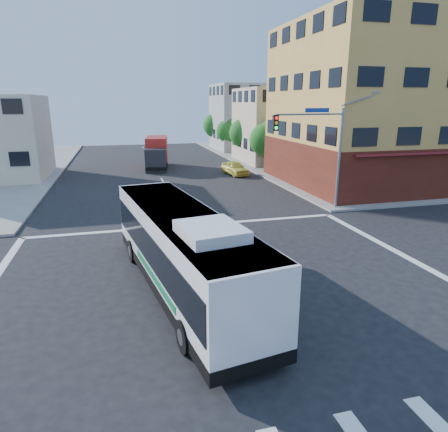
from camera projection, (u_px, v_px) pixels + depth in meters
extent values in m
plane|color=black|center=(230.00, 294.00, 15.86)|extent=(120.00, 120.00, 0.00)
cube|color=gray|center=(401.00, 155.00, 56.89)|extent=(50.00, 50.00, 0.15)
cube|color=gold|center=(389.00, 106.00, 35.99)|extent=(18.00, 15.00, 14.00)
cube|color=#5A2014|center=(383.00, 161.00, 37.37)|extent=(18.09, 15.08, 4.00)
cube|color=maroon|center=(443.00, 153.00, 30.33)|extent=(16.00, 1.60, 0.51)
cube|color=#C0B093|center=(288.00, 125.00, 50.37)|extent=(12.00, 10.00, 9.00)
cube|color=#A0A09B|center=(253.00, 117.00, 63.25)|extent=(12.00, 10.00, 10.00)
cylinder|color=gray|center=(339.00, 160.00, 27.56)|extent=(0.18, 0.18, 7.00)
cylinder|color=gray|center=(310.00, 114.00, 25.87)|extent=(5.01, 0.62, 0.12)
cube|color=black|center=(275.00, 123.00, 25.17)|extent=(0.32, 0.30, 1.00)
sphere|color=#FF0C0C|center=(277.00, 118.00, 24.93)|extent=(0.20, 0.20, 0.20)
sphere|color=yellow|center=(276.00, 123.00, 25.01)|extent=(0.20, 0.20, 0.20)
sphere|color=#19FF33|center=(276.00, 128.00, 25.09)|extent=(0.20, 0.20, 0.20)
cube|color=navy|center=(317.00, 110.00, 25.97)|extent=(1.80, 0.22, 0.28)
cube|color=gray|center=(375.00, 92.00, 27.16)|extent=(0.50, 0.22, 0.14)
cylinder|color=#342413|center=(265.00, 162.00, 44.50)|extent=(0.28, 0.28, 1.92)
sphere|color=#1A5A19|center=(266.00, 140.00, 43.84)|extent=(3.60, 3.60, 3.60)
sphere|color=#1A5A19|center=(270.00, 132.00, 43.41)|extent=(2.52, 2.52, 2.52)
cylinder|color=#342413|center=(244.00, 153.00, 51.93)|extent=(0.28, 0.28, 1.99)
sphere|color=#1A5A19|center=(244.00, 133.00, 51.24)|extent=(3.80, 3.80, 3.80)
sphere|color=#1A5A19|center=(248.00, 126.00, 50.80)|extent=(2.66, 2.66, 2.66)
cylinder|color=#342413|center=(228.00, 147.00, 59.39)|extent=(0.28, 0.28, 1.89)
sphere|color=#1A5A19|center=(228.00, 131.00, 58.76)|extent=(3.40, 3.40, 3.40)
sphere|color=#1A5A19|center=(231.00, 125.00, 58.34)|extent=(2.38, 2.38, 2.38)
cylinder|color=#342413|center=(215.00, 141.00, 66.81)|extent=(0.28, 0.28, 2.03)
sphere|color=#1A5A19|center=(215.00, 125.00, 66.09)|extent=(4.00, 4.00, 4.00)
sphere|color=#1A5A19|center=(218.00, 119.00, 65.63)|extent=(2.80, 2.80, 2.80)
cube|color=black|center=(183.00, 278.00, 16.02)|extent=(4.56, 12.59, 0.46)
cube|color=white|center=(182.00, 249.00, 15.67)|extent=(4.54, 12.57, 2.92)
cube|color=black|center=(182.00, 244.00, 15.62)|extent=(4.53, 12.21, 1.28)
cube|color=black|center=(146.00, 210.00, 21.01)|extent=(2.39, 0.44, 1.38)
cube|color=#E5590C|center=(145.00, 191.00, 20.76)|extent=(1.94, 0.36, 0.29)
cube|color=white|center=(181.00, 214.00, 15.29)|extent=(4.45, 12.31, 0.12)
cube|color=white|center=(211.00, 231.00, 12.51)|extent=(2.17, 2.52, 0.37)
cube|color=#0D743F|center=(153.00, 277.00, 14.92)|extent=(0.92, 5.57, 0.29)
cube|color=#0D743F|center=(218.00, 266.00, 15.94)|extent=(0.92, 5.57, 0.29)
cylinder|color=black|center=(133.00, 251.00, 19.02)|extent=(0.47, 1.10, 1.07)
cylinder|color=#99999E|center=(130.00, 251.00, 18.96)|extent=(0.13, 0.53, 0.53)
cylinder|color=black|center=(182.00, 244.00, 19.97)|extent=(0.47, 1.10, 1.07)
cylinder|color=#99999E|center=(185.00, 243.00, 20.02)|extent=(0.13, 0.53, 0.53)
cylinder|color=black|center=(185.00, 336.00, 12.09)|extent=(0.47, 1.10, 1.07)
cylinder|color=#99999E|center=(181.00, 337.00, 12.03)|extent=(0.13, 0.53, 0.53)
cylinder|color=black|center=(256.00, 319.00, 13.04)|extent=(0.47, 1.10, 1.07)
cylinder|color=#99999E|center=(260.00, 318.00, 13.09)|extent=(0.13, 0.53, 0.53)
cube|color=#232428|center=(156.00, 161.00, 43.21)|extent=(2.49, 2.41, 2.51)
cube|color=black|center=(155.00, 158.00, 42.23)|extent=(2.02, 0.36, 0.96)
cube|color=#B0221D|center=(157.00, 149.00, 46.50)|extent=(3.04, 5.67, 2.89)
cube|color=black|center=(157.00, 164.00, 45.81)|extent=(3.17, 7.93, 0.29)
cylinder|color=black|center=(147.00, 167.00, 43.50)|extent=(0.40, 0.99, 0.96)
cylinder|color=black|center=(166.00, 167.00, 43.72)|extent=(0.40, 0.99, 0.96)
cylinder|color=black|center=(149.00, 164.00, 46.17)|extent=(0.40, 0.99, 0.96)
cylinder|color=black|center=(166.00, 163.00, 46.39)|extent=(0.40, 0.99, 0.96)
cylinder|color=black|center=(150.00, 161.00, 48.47)|extent=(0.40, 0.99, 0.96)
cylinder|color=black|center=(167.00, 160.00, 48.69)|extent=(0.40, 0.99, 0.96)
imported|color=#DED149|center=(235.00, 168.00, 41.71)|extent=(2.34, 4.41, 1.43)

